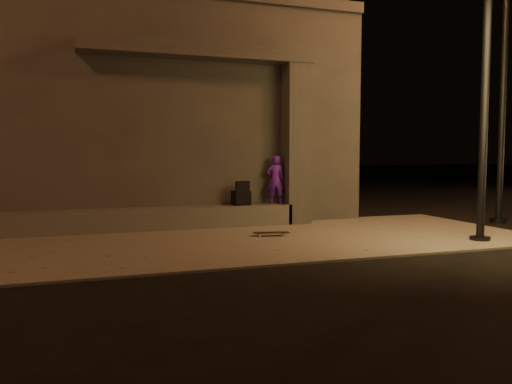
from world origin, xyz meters
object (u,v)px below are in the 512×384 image
object	(u,v)px
column	(296,144)
skateboard	(271,233)
street_lamp_0	(487,30)
skateboarder	(275,180)
backpack	(241,197)

from	to	relation	value
column	skateboard	bearing A→B (deg)	-126.80
street_lamp_0	column	bearing A→B (deg)	125.42
column	skateboard	size ratio (longest dim) A/B	5.10
column	skateboarder	distance (m)	0.94
backpack	skateboard	bearing A→B (deg)	-97.50
skateboard	street_lamp_0	bearing A→B (deg)	-11.79
column	street_lamp_0	xyz separation A→B (m)	(2.30, -3.24, 2.00)
skateboarder	street_lamp_0	bearing A→B (deg)	143.29
skateboarder	skateboard	xyz separation A→B (m)	(-0.70, -1.60, -0.94)
column	skateboarder	bearing A→B (deg)	180.00
skateboarder	backpack	bearing A→B (deg)	12.41
column	skateboard	xyz separation A→B (m)	(-1.20, -1.60, -1.74)
column	skateboarder	xyz separation A→B (m)	(-0.50, 0.00, -0.80)
column	skateboarder	world-z (taller)	column
skateboard	street_lamp_0	size ratio (longest dim) A/B	0.10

